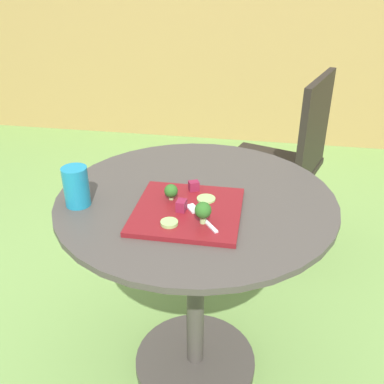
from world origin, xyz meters
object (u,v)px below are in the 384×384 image
patio_chair (287,154)px  drinking_glass (77,189)px  fork (199,215)px  salad_plate (188,211)px

patio_chair → drinking_glass: (-0.62, -0.93, 0.25)m
fork → patio_chair: bearing=74.3°
drinking_glass → fork: (0.35, -0.03, -0.03)m
patio_chair → drinking_glass: patio_chair is taller
salad_plate → fork: 0.05m
patio_chair → fork: (-0.27, -0.96, 0.21)m
patio_chair → fork: size_ratio=6.74×
patio_chair → fork: 1.02m
salad_plate → fork: size_ratio=2.17×
patio_chair → salad_plate: size_ratio=3.10×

